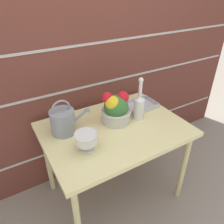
% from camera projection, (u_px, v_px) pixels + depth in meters
% --- Properties ---
extents(ground_plane, '(12.00, 12.00, 0.00)m').
position_uv_depth(ground_plane, '(114.00, 191.00, 2.08)').
color(ground_plane, gray).
extents(brick_wall, '(3.60, 0.08, 2.20)m').
position_uv_depth(brick_wall, '(86.00, 65.00, 1.85)').
color(brick_wall, brown).
rests_on(brick_wall, ground_plane).
extents(patio_table, '(1.09, 0.79, 0.74)m').
position_uv_depth(patio_table, '(115.00, 135.00, 1.73)').
color(patio_table, beige).
rests_on(patio_table, ground_plane).
extents(watering_can, '(0.33, 0.18, 0.27)m').
position_uv_depth(watering_can, '(63.00, 121.00, 1.59)').
color(watering_can, gray).
rests_on(watering_can, patio_table).
extents(crystal_pedestal_bowl, '(0.16, 0.16, 0.13)m').
position_uv_depth(crystal_pedestal_bowl, '(86.00, 139.00, 1.43)').
color(crystal_pedestal_bowl, silver).
rests_on(crystal_pedestal_bowl, patio_table).
extents(flower_planter, '(0.24, 0.24, 0.26)m').
position_uv_depth(flower_planter, '(116.00, 109.00, 1.71)').
color(flower_planter, beige).
rests_on(flower_planter, patio_table).
extents(glass_decanter, '(0.09, 0.09, 0.36)m').
position_uv_depth(glass_decanter, '(139.00, 105.00, 1.75)').
color(glass_decanter, silver).
rests_on(glass_decanter, patio_table).
extents(wire_tray, '(0.28, 0.20, 0.04)m').
position_uv_depth(wire_tray, '(140.00, 106.00, 1.96)').
color(wire_tray, '#B7B7BC').
rests_on(wire_tray, patio_table).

